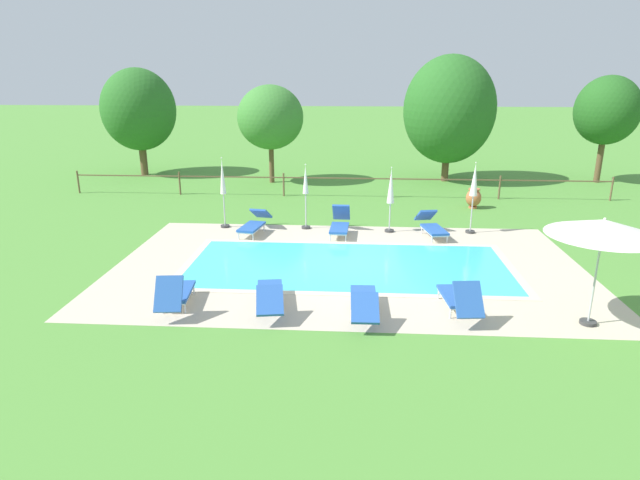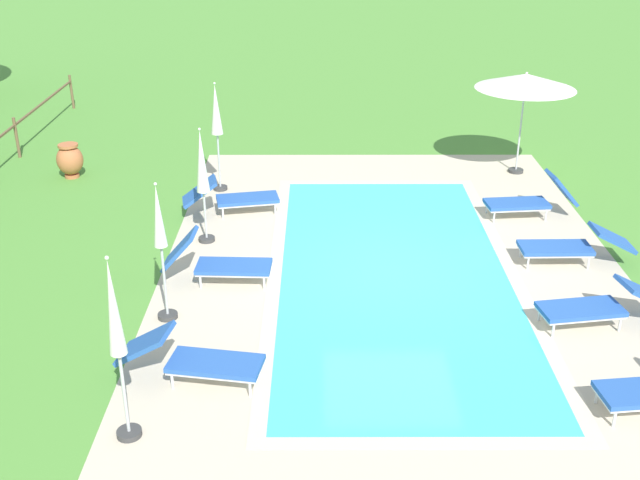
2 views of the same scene
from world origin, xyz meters
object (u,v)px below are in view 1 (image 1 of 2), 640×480
sun_lounger_south_mid (364,301)px  patio_umbrella_closed_row_mid_west (474,185)px  tree_west_mid (139,110)px  patio_umbrella_closed_row_centre (306,188)px  sun_lounger_south_far (432,226)px  tree_east_mid (449,110)px  patio_umbrella_closed_row_west (391,191)px  sun_lounger_north_mid (459,298)px  terracotta_urn_near_fence (474,198)px  sun_lounger_north_end (176,293)px  patio_umbrella_open_foreground (603,228)px  tree_centre (607,111)px  sun_lounger_north_near_steps (340,224)px  sun_lounger_south_near_corner (270,294)px  sun_lounger_north_far (254,223)px  patio_umbrella_closed_row_mid_east (223,184)px  tree_far_west (270,118)px

sun_lounger_south_mid → patio_umbrella_closed_row_mid_west: patio_umbrella_closed_row_mid_west is taller
tree_west_mid → patio_umbrella_closed_row_centre: bearing=-45.8°
sun_lounger_south_far → tree_east_mid: tree_east_mid is taller
patio_umbrella_closed_row_west → tree_east_mid: bearing=70.5°
sun_lounger_north_mid → terracotta_urn_near_fence: (2.45, 10.33, 0.05)m
sun_lounger_north_mid → sun_lounger_north_end: size_ratio=1.01×
patio_umbrella_open_foreground → tree_west_mid: bearing=134.0°
sun_lounger_north_mid → patio_umbrella_open_foreground: (2.78, -0.39, 1.83)m
patio_umbrella_closed_row_centre → tree_centre: size_ratio=0.44×
sun_lounger_north_mid → patio_umbrella_closed_row_mid_west: patio_umbrella_closed_row_mid_west is taller
tree_east_mid → patio_umbrella_open_foreground: bearing=-88.0°
sun_lounger_north_mid → sun_lounger_south_far: bearing=88.1°
sun_lounger_north_near_steps → terracotta_urn_near_fence: bearing=37.7°
sun_lounger_south_near_corner → patio_umbrella_open_foreground: 7.42m
sun_lounger_north_far → patio_umbrella_closed_row_centre: bearing=22.3°
patio_umbrella_closed_row_mid_east → tree_centre: bearing=29.3°
sun_lounger_north_end → sun_lounger_south_far: 9.33m
sun_lounger_north_end → tree_east_mid: (8.80, 16.39, 3.20)m
sun_lounger_north_far → tree_west_mid: tree_west_mid is taller
patio_umbrella_closed_row_centre → tree_far_west: (-2.51, 8.41, 1.78)m
sun_lounger_north_far → sun_lounger_south_mid: (3.71, -6.37, -0.01)m
patio_umbrella_open_foreground → sun_lounger_north_mid: bearing=172.0°
tree_far_west → tree_west_mid: tree_west_mid is taller
sun_lounger_north_near_steps → patio_umbrella_closed_row_mid_west: size_ratio=0.77×
terracotta_urn_near_fence → sun_lounger_north_near_steps: bearing=-142.3°
sun_lounger_north_mid → sun_lounger_south_far: size_ratio=0.93×
terracotta_urn_near_fence → tree_far_west: size_ratio=0.17×
patio_umbrella_closed_row_west → patio_umbrella_closed_row_mid_west: 2.82m
patio_umbrella_open_foreground → patio_umbrella_closed_row_centre: size_ratio=1.05×
sun_lounger_north_end → patio_umbrella_closed_row_mid_east: (-0.50, 6.99, 1.21)m
sun_lounger_south_near_corner → patio_umbrella_closed_row_west: (3.19, 6.61, 1.12)m
patio_umbrella_closed_row_mid_west → tree_west_mid: size_ratio=0.44×
sun_lounger_south_near_corner → patio_umbrella_open_foreground: (7.18, -0.40, 1.86)m
sun_lounger_north_mid → sun_lounger_south_mid: 2.20m
tree_west_mid → tree_east_mid: bearing=-2.7°
sun_lounger_north_near_steps → tree_centre: size_ratio=0.36×
sun_lounger_north_end → sun_lounger_south_far: sun_lounger_north_end is taller
sun_lounger_north_end → tree_centre: size_ratio=0.36×
terracotta_urn_near_fence → patio_umbrella_closed_row_mid_east: bearing=-159.9°
patio_umbrella_closed_row_centre → tree_east_mid: size_ratio=0.37×
patio_umbrella_closed_row_mid_west → patio_umbrella_closed_row_centre: (-5.78, 0.18, -0.21)m
patio_umbrella_closed_row_west → tree_far_west: bearing=122.3°
sun_lounger_north_end → patio_umbrella_closed_row_west: bearing=51.5°
sun_lounger_south_near_corner → tree_centre: tree_centre is taller
sun_lounger_north_near_steps → sun_lounger_south_near_corner: size_ratio=0.90×
sun_lounger_south_near_corner → tree_east_mid: (6.60, 16.22, 3.24)m
patio_umbrella_closed_row_centre → patio_umbrella_closed_row_mid_east: 2.94m
patio_umbrella_closed_row_mid_west → tree_far_west: 12.04m
tree_far_west → tree_centre: tree_centre is taller
sun_lounger_north_near_steps → patio_umbrella_open_foreground: patio_umbrella_open_foreground is taller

